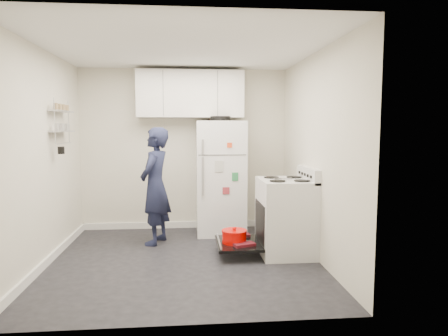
{
  "coord_description": "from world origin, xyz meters",
  "views": [
    {
      "loc": [
        0.05,
        -4.7,
        1.6
      ],
      "look_at": [
        0.54,
        0.66,
        1.05
      ],
      "focal_mm": 32.0,
      "sensor_mm": 36.0,
      "label": 1
    }
  ],
  "objects": [
    {
      "name": "upper_cabinets",
      "position": [
        0.1,
        1.43,
        2.1
      ],
      "size": [
        1.6,
        0.33,
        0.7
      ],
      "primitive_type": "cube",
      "color": "silver",
      "rests_on": "room"
    },
    {
      "name": "room",
      "position": [
        -0.03,
        0.03,
        1.21
      ],
      "size": [
        3.21,
        3.21,
        2.51
      ],
      "color": "black",
      "rests_on": "ground"
    },
    {
      "name": "wall_shelf_rack",
      "position": [
        -1.52,
        0.49,
        1.68
      ],
      "size": [
        0.14,
        0.6,
        0.61
      ],
      "color": "#B2B2B7",
      "rests_on": "room"
    },
    {
      "name": "refrigerator",
      "position": [
        0.54,
        1.25,
        0.85
      ],
      "size": [
        0.72,
        0.74,
        1.76
      ],
      "color": "white",
      "rests_on": "ground"
    },
    {
      "name": "electric_range",
      "position": [
        1.26,
        0.15,
        0.47
      ],
      "size": [
        0.66,
        0.76,
        1.1
      ],
      "color": "silver",
      "rests_on": "ground"
    },
    {
      "name": "person",
      "position": [
        -0.4,
        0.76,
        0.8
      ],
      "size": [
        0.55,
        0.67,
        1.6
      ],
      "primitive_type": "imported",
      "rotation": [
        0.0,
        0.0,
        -1.89
      ],
      "color": "#191D38",
      "rests_on": "ground"
    },
    {
      "name": "open_oven_door",
      "position": [
        0.65,
        0.14,
        0.2
      ],
      "size": [
        0.55,
        0.7,
        0.24
      ],
      "color": "black",
      "rests_on": "ground"
    }
  ]
}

